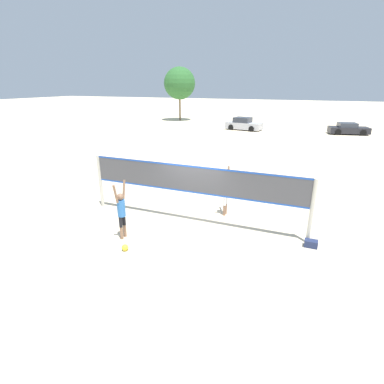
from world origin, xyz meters
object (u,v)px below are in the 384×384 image
at_px(volleyball_net, 192,184).
at_px(parked_car_near, 244,124).
at_px(volleyball, 125,248).
at_px(player_spiker, 121,209).
at_px(gear_bag, 311,244).
at_px(player_blocker, 226,191).
at_px(parked_car_mid, 348,129).
at_px(tree_left_cluster, 180,83).

bearing_deg(volleyball_net, parked_car_near, 98.58).
bearing_deg(volleyball, volleyball_net, 66.61).
bearing_deg(player_spiker, gear_bag, -73.51).
height_order(volleyball_net, volleyball, volleyball_net).
bearing_deg(player_blocker, parked_car_near, -168.73).
distance_m(player_spiker, parked_car_near, 27.98).
xyz_separation_m(volleyball_net, parked_car_mid, (7.40, 26.88, -1.05)).
bearing_deg(tree_left_cluster, player_blocker, -62.51).
height_order(volleyball_net, tree_left_cluster, tree_left_cluster).
relative_size(player_spiker, parked_car_mid, 0.49).
height_order(player_blocker, gear_bag, player_blocker).
relative_size(parked_car_near, tree_left_cluster, 0.58).
bearing_deg(parked_car_mid, player_blocker, -115.06).
distance_m(parked_car_near, tree_left_cluster, 13.49).
height_order(player_spiker, volleyball, player_spiker).
height_order(player_blocker, parked_car_mid, player_blocker).
relative_size(volleyball_net, player_spiker, 4.21).
relative_size(player_blocker, gear_bag, 4.79).
bearing_deg(parked_car_mid, gear_bag, -107.28).
xyz_separation_m(player_blocker, gear_bag, (3.44, -1.47, -0.95)).
height_order(player_spiker, gear_bag, player_spiker).
bearing_deg(volleyball, player_blocker, 61.09).
xyz_separation_m(gear_bag, tree_left_cluster, (-19.43, 32.20, 5.12)).
relative_size(player_spiker, parked_car_near, 0.48).
bearing_deg(tree_left_cluster, player_spiker, -68.82).
distance_m(volleyball_net, volleyball, 3.45).
distance_m(player_blocker, gear_bag, 3.86).
bearing_deg(parked_car_mid, volleyball_net, -116.47).
relative_size(volleyball, parked_car_near, 0.05).
distance_m(gear_bag, parked_car_near, 27.36).
distance_m(volleyball_net, parked_car_near, 26.10).
bearing_deg(gear_bag, parked_car_near, 107.76).
bearing_deg(gear_bag, player_spiker, -163.51).
xyz_separation_m(player_blocker, parked_car_mid, (6.39, 25.67, -0.51)).
distance_m(volleyball_net, gear_bag, 4.70).
bearing_deg(player_blocker, parked_car_mid, 166.03).
distance_m(player_blocker, parked_car_mid, 26.46).
xyz_separation_m(player_spiker, player_blocker, (2.80, 3.32, -0.03)).
xyz_separation_m(parked_car_near, tree_left_cluster, (-11.09, 6.15, 4.60)).
bearing_deg(player_spiker, player_blocker, -40.12).
bearing_deg(parked_car_near, player_blocker, -69.07).
height_order(player_spiker, parked_car_near, player_spiker).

